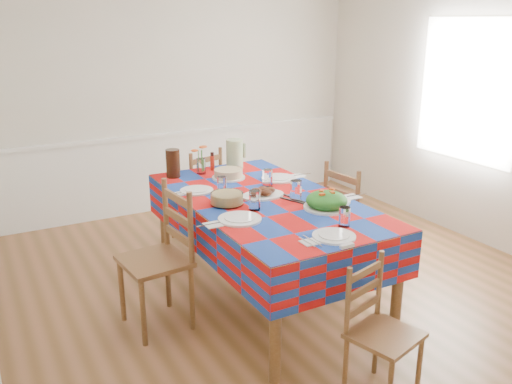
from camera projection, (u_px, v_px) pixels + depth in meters
room at (294, 132)px, 4.15m from camera, size 4.58×5.08×2.78m
wainscot at (181, 167)px, 6.49m from camera, size 4.41×0.06×0.92m
window_right at (467, 91)px, 5.38m from camera, size 0.00×1.40×1.40m
dining_table at (265, 210)px, 4.25m from camera, size 1.17×2.18×0.85m
setting_near_head at (337, 229)px, 3.52m from camera, size 0.46×0.30×0.14m
setting_left_near at (244, 212)px, 3.82m from camera, size 0.56×0.33×0.15m
setting_left_far at (205, 188)px, 4.37m from camera, size 0.49×0.29×0.13m
setting_right_near at (318, 197)px, 4.14m from camera, size 0.62×0.36×0.16m
setting_right_far at (276, 178)px, 4.64m from camera, size 0.57×0.33×0.14m
meat_platter at (263, 193)px, 4.26m from camera, size 0.35×0.25×0.07m
salad_platter at (327, 201)px, 3.98m from camera, size 0.34×0.34×0.14m
pasta_bowl at (227, 199)px, 4.07m from camera, size 0.25×0.25×0.09m
cake at (228, 174)px, 4.74m from camera, size 0.29×0.29×0.08m
serving_utensils at (291, 199)px, 4.19m from camera, size 0.15×0.33×0.01m
flower_vase at (201, 162)px, 4.86m from camera, size 0.17×0.14×0.27m
hot_sauce at (212, 161)px, 4.98m from camera, size 0.04×0.04×0.17m
green_pitcher at (235, 154)px, 5.04m from camera, size 0.16×0.16×0.27m
tea_pitcher at (173, 163)px, 4.75m from camera, size 0.12×0.12×0.25m
name_card at (347, 246)px, 3.31m from camera, size 0.10×0.03×0.02m
chair_near at (379, 332)px, 3.19m from camera, size 0.46×0.45×0.85m
chair_far at (199, 195)px, 5.48m from camera, size 0.52×0.50×0.97m
chair_left at (160, 259)px, 3.92m from camera, size 0.49×0.51×1.06m
chair_right at (352, 221)px, 4.72m from camera, size 0.47×0.49×1.02m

